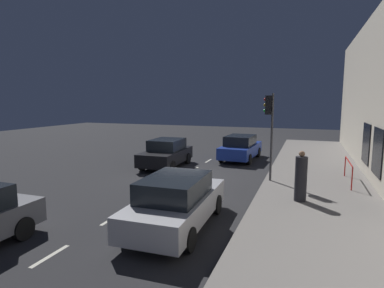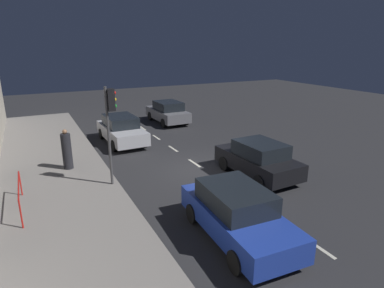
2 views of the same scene
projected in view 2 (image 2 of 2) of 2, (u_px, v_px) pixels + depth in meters
name	position (u px, v px, depth m)	size (l,w,h in m)	color
ground_plane	(204.00, 170.00, 15.24)	(60.00, 60.00, 0.00)	#28282B
sidewalk	(61.00, 195.00, 12.52)	(4.50, 32.00, 0.15)	gray
lane_centre_line	(194.00, 163.00, 16.09)	(0.12, 27.20, 0.01)	beige
traffic_light	(110.00, 113.00, 12.56)	(0.45, 0.32, 3.94)	#424244
parked_car_0	(121.00, 130.00, 19.24)	(2.03, 4.59, 1.58)	#B7B7BC
parked_car_1	(237.00, 214.00, 9.73)	(2.10, 4.48, 1.58)	#1E389E
parked_car_2	(258.00, 159.00, 14.33)	(2.04, 4.11, 1.58)	black
parked_car_3	(168.00, 112.00, 24.16)	(2.01, 4.22, 1.58)	slate
pedestrian_0	(67.00, 151.00, 14.78)	(0.60, 0.60, 1.84)	#232328
red_railing	(19.00, 190.00, 11.05)	(0.05, 2.64, 0.97)	red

